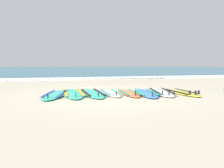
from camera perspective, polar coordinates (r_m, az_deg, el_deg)
The scene contains 11 objects.
ground_plane at distance 7.13m, azimuth -1.13°, elevation -2.59°, with size 80.00×80.00×0.00m, color #B7AD93.
sea at distance 43.28m, azimuth -13.19°, elevation 3.70°, with size 80.00×60.00×0.10m, color #23667A.
wave_foam_strip at distance 14.00m, azimuth -8.27°, elevation 1.33°, with size 80.00×1.25×0.11m, color white.
surfboard_0 at distance 7.03m, azimuth -13.96°, elevation -2.55°, with size 1.10×2.38×0.18m.
surfboard_1 at distance 7.19m, azimuth -9.82°, elevation -2.31°, with size 0.66×2.53×0.18m.
surfboard_2 at distance 7.19m, azimuth -4.97°, elevation -2.26°, with size 0.63×2.45×0.18m.
surfboard_3 at distance 7.18m, azimuth -0.45°, elevation -2.24°, with size 0.56×1.97×0.18m.
surfboard_4 at distance 7.20m, azimuth 4.12°, elevation -2.24°, with size 0.66×2.02×0.18m.
surfboard_5 at distance 7.27m, azimuth 8.33°, elevation -2.21°, with size 1.04×2.39×0.18m.
surfboard_6 at distance 7.60m, azimuth 12.20°, elevation -1.95°, with size 1.20×2.50×0.18m.
surfboard_7 at distance 7.66m, azimuth 16.85°, elevation -2.00°, with size 0.63×2.10×0.18m.
Camera 1 is at (-1.75, -6.85, 0.94)m, focal length 36.64 mm.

